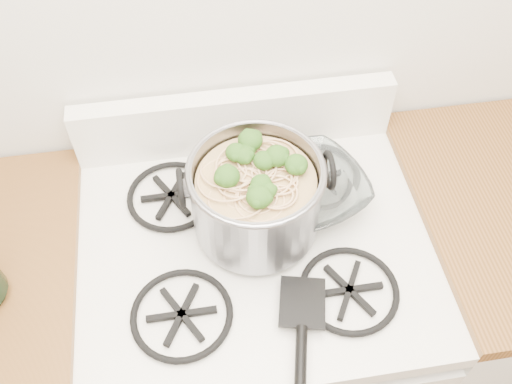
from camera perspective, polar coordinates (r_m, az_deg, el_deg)
name	(u,v)px	position (r m, az deg, el deg)	size (l,w,h in m)	color
gas_range	(255,334)	(1.65, -0.06, -14.06)	(0.76, 0.66, 0.92)	white
counter_left	(70,357)	(1.68, -18.06, -15.43)	(0.25, 0.65, 0.92)	silver
stock_pot	(256,197)	(1.17, 0.00, -0.53)	(0.31, 0.28, 0.19)	gray
spatula	(303,301)	(1.14, 4.68, -10.78)	(0.29, 0.31, 0.02)	black
glass_bowl	(308,194)	(1.28, 5.19, -0.20)	(0.10, 0.10, 0.02)	white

